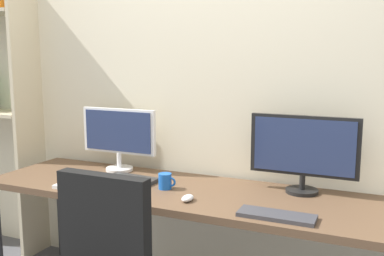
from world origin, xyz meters
TOP-DOWN VIEW (x-y plane):
  - wall_back at (0.00, 1.02)m, footprint 4.88×0.10m
  - desk at (0.00, 0.60)m, footprint 2.48×0.68m
  - monitor_left at (-0.60, 0.81)m, footprint 0.54×0.18m
  - monitor_right at (0.60, 0.81)m, footprint 0.59×0.18m
  - keyboard_left at (-0.56, 0.37)m, footprint 0.34×0.13m
  - keyboard_right at (0.56, 0.37)m, footprint 0.36×0.13m
  - computer_mouse at (0.08, 0.42)m, footprint 0.06×0.10m
  - laptop_closed at (-0.39, 0.58)m, footprint 0.34×0.24m
  - coffee_mug at (-0.13, 0.57)m, footprint 0.11×0.08m

SIDE VIEW (x-z plane):
  - desk at x=0.00m, z-range 0.32..1.06m
  - keyboard_left at x=-0.56m, z-range 0.74..0.76m
  - keyboard_right at x=0.56m, z-range 0.74..0.76m
  - laptop_closed at x=-0.39m, z-range 0.74..0.76m
  - computer_mouse at x=0.08m, z-range 0.74..0.77m
  - coffee_mug at x=-0.13m, z-range 0.74..0.83m
  - monitor_left at x=-0.60m, z-range 0.77..1.18m
  - monitor_right at x=0.60m, z-range 0.77..1.20m
  - wall_back at x=0.00m, z-range 0.00..2.60m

